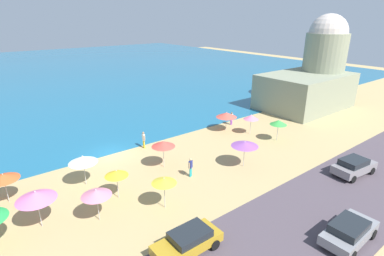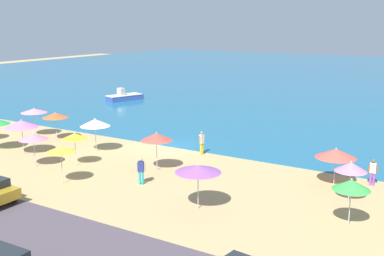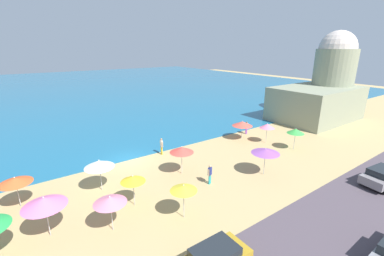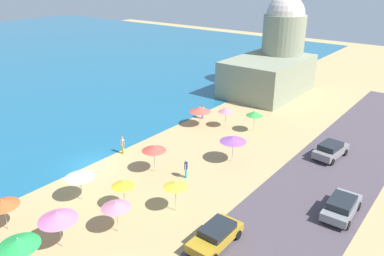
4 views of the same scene
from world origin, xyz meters
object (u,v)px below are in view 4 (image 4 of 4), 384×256
object	(u,v)px
beach_umbrella_1	(2,203)
beach_umbrella_9	(255,113)
parked_car_1	(216,235)
parked_car_0	(342,206)
beach_umbrella_13	(116,205)
beach_umbrella_8	(200,109)
beach_umbrella_11	(58,216)
beach_umbrella_14	(79,174)
bather_2	(122,144)
bather_1	(186,168)
beach_umbrella_4	(18,242)
beach_umbrella_12	(175,185)
beach_umbrella_0	(123,184)
bather_0	(203,111)
beach_umbrella_2	(233,140)
beach_umbrella_7	(154,148)
beach_umbrella_6	(226,110)
harbor_fortress	(275,59)
parked_car_2	(331,150)

from	to	relation	value
beach_umbrella_1	beach_umbrella_9	xyz separation A→B (m)	(25.32, -4.80, 0.03)
parked_car_1	parked_car_0	bearing A→B (deg)	-32.90
beach_umbrella_13	beach_umbrella_8	bearing A→B (deg)	20.80
beach_umbrella_11	parked_car_1	xyz separation A→B (m)	(6.20, -7.69, -1.54)
beach_umbrella_14	bather_2	xyz separation A→B (m)	(7.32, 3.48, -1.25)
bather_1	parked_car_1	bearing A→B (deg)	-128.48
beach_umbrella_4	beach_umbrella_14	xyz separation A→B (m)	(6.88, 3.77, -0.02)
beach_umbrella_4	beach_umbrella_1	bearing A→B (deg)	72.83
parked_car_1	beach_umbrella_13	bearing A→B (deg)	116.21
beach_umbrella_9	beach_umbrella_12	world-z (taller)	beach_umbrella_9
beach_umbrella_0	parked_car_0	distance (m)	15.82
beach_umbrella_12	bather_0	size ratio (longest dim) A/B	1.47
beach_umbrella_1	beach_umbrella_12	world-z (taller)	beach_umbrella_12
beach_umbrella_9	bather_2	xyz separation A→B (m)	(-12.60, 7.24, -1.11)
beach_umbrella_2	beach_umbrella_7	distance (m)	7.28
beach_umbrella_6	beach_umbrella_14	world-z (taller)	beach_umbrella_14
beach_umbrella_0	beach_umbrella_6	xyz separation A→B (m)	(17.84, 2.83, -0.03)
beach_umbrella_13	harbor_fortress	bearing A→B (deg)	10.86
beach_umbrella_12	bather_2	bearing A→B (deg)	68.69
beach_umbrella_0	bather_0	bearing A→B (deg)	19.35
beach_umbrella_11	beach_umbrella_2	bearing A→B (deg)	-7.79
beach_umbrella_2	bather_0	distance (m)	11.32
beach_umbrella_8	parked_car_2	size ratio (longest dim) A/B	0.58
beach_umbrella_2	beach_umbrella_6	bearing A→B (deg)	37.82
beach_umbrella_13	bather_0	bearing A→B (deg)	21.63
beach_umbrella_4	beach_umbrella_13	distance (m)	6.14
bather_2	parked_car_2	xyz separation A→B (m)	(11.51, -16.08, -0.17)
beach_umbrella_2	beach_umbrella_14	bearing A→B (deg)	155.53
beach_umbrella_14	parked_car_2	bearing A→B (deg)	-33.78
beach_umbrella_2	beach_umbrella_14	xyz separation A→B (m)	(-12.53, 5.70, 0.04)
beach_umbrella_1	harbor_fortress	size ratio (longest dim) A/B	0.17
beach_umbrella_14	bather_2	bearing A→B (deg)	25.42
beach_umbrella_8	beach_umbrella_14	world-z (taller)	beach_umbrella_14
bather_0	harbor_fortress	bearing A→B (deg)	-4.02
beach_umbrella_0	bather_1	bearing A→B (deg)	-7.14
beach_umbrella_11	parked_car_2	bearing A→B (deg)	-21.78
beach_umbrella_1	bather_1	world-z (taller)	beach_umbrella_1
beach_umbrella_4	parked_car_1	size ratio (longest dim) A/B	0.63
beach_umbrella_9	parked_car_0	xyz separation A→B (m)	(-9.69, -12.63, -1.31)
beach_umbrella_9	parked_car_1	world-z (taller)	beach_umbrella_9
beach_umbrella_0	beach_umbrella_8	distance (m)	17.19
beach_umbrella_14	harbor_fortress	xyz separation A→B (m)	(35.63, 1.90, 2.35)
beach_umbrella_14	parked_car_1	distance (m)	11.40
beach_umbrella_6	bather_1	xyz separation A→B (m)	(-11.56, -3.62, -1.09)
beach_umbrella_6	parked_car_2	bearing A→B (deg)	-91.39
beach_umbrella_8	bather_2	distance (m)	10.46
beach_umbrella_0	parked_car_0	size ratio (longest dim) A/B	0.56
beach_umbrella_12	beach_umbrella_11	bearing A→B (deg)	156.86
beach_umbrella_1	beach_umbrella_2	xyz separation A→B (m)	(17.92, -6.74, 0.12)
beach_umbrella_6	parked_car_0	xyz separation A→B (m)	(-8.89, -15.81, -1.24)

